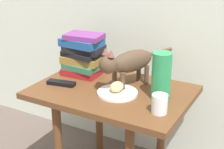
{
  "coord_description": "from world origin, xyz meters",
  "views": [
    {
      "loc": [
        0.75,
        -1.35,
        1.24
      ],
      "look_at": [
        0.0,
        0.0,
        0.63
      ],
      "focal_mm": 53.93,
      "sensor_mm": 36.0,
      "label": 1
    }
  ],
  "objects_px": {
    "side_table": "(112,104)",
    "cat": "(128,62)",
    "plate": "(117,93)",
    "green_vase": "(161,76)",
    "bread_roll": "(117,87)",
    "book_stack": "(83,54)",
    "tv_remote": "(61,83)",
    "candle_jar": "(159,105)"
  },
  "relations": [
    {
      "from": "bread_roll",
      "to": "book_stack",
      "type": "bearing_deg",
      "value": 154.02
    },
    {
      "from": "plate",
      "to": "green_vase",
      "type": "height_order",
      "value": "green_vase"
    },
    {
      "from": "cat",
      "to": "green_vase",
      "type": "distance_m",
      "value": 0.2
    },
    {
      "from": "plate",
      "to": "tv_remote",
      "type": "xyz_separation_m",
      "value": [
        -0.31,
        -0.04,
        0.0
      ]
    },
    {
      "from": "candle_jar",
      "to": "tv_remote",
      "type": "height_order",
      "value": "candle_jar"
    },
    {
      "from": "bread_roll",
      "to": "side_table",
      "type": "bearing_deg",
      "value": 140.44
    },
    {
      "from": "candle_jar",
      "to": "tv_remote",
      "type": "distance_m",
      "value": 0.56
    },
    {
      "from": "bread_roll",
      "to": "green_vase",
      "type": "xyz_separation_m",
      "value": [
        0.2,
        0.06,
        0.07
      ]
    },
    {
      "from": "book_stack",
      "to": "green_vase",
      "type": "xyz_separation_m",
      "value": [
        0.49,
        -0.08,
        -0.01
      ]
    },
    {
      "from": "tv_remote",
      "to": "cat",
      "type": "bearing_deg",
      "value": 14.6
    },
    {
      "from": "plate",
      "to": "book_stack",
      "type": "relative_size",
      "value": 0.84
    },
    {
      "from": "side_table",
      "to": "cat",
      "type": "xyz_separation_m",
      "value": [
        0.05,
        0.06,
        0.21
      ]
    },
    {
      "from": "side_table",
      "to": "candle_jar",
      "type": "bearing_deg",
      "value": -21.74
    },
    {
      "from": "bread_roll",
      "to": "cat",
      "type": "relative_size",
      "value": 0.18
    },
    {
      "from": "green_vase",
      "to": "candle_jar",
      "type": "relative_size",
      "value": 2.65
    },
    {
      "from": "book_stack",
      "to": "candle_jar",
      "type": "height_order",
      "value": "book_stack"
    },
    {
      "from": "book_stack",
      "to": "tv_remote",
      "type": "height_order",
      "value": "book_stack"
    },
    {
      "from": "side_table",
      "to": "tv_remote",
      "type": "relative_size",
      "value": 5.2
    },
    {
      "from": "cat",
      "to": "tv_remote",
      "type": "distance_m",
      "value": 0.36
    },
    {
      "from": "side_table",
      "to": "bread_roll",
      "type": "relative_size",
      "value": 9.74
    },
    {
      "from": "tv_remote",
      "to": "candle_jar",
      "type": "bearing_deg",
      "value": -14.37
    },
    {
      "from": "side_table",
      "to": "tv_remote",
      "type": "distance_m",
      "value": 0.28
    },
    {
      "from": "candle_jar",
      "to": "tv_remote",
      "type": "bearing_deg",
      "value": 175.76
    },
    {
      "from": "candle_jar",
      "to": "bread_roll",
      "type": "bearing_deg",
      "value": 162.39
    },
    {
      "from": "side_table",
      "to": "book_stack",
      "type": "relative_size",
      "value": 3.32
    },
    {
      "from": "plate",
      "to": "tv_remote",
      "type": "relative_size",
      "value": 1.32
    },
    {
      "from": "side_table",
      "to": "book_stack",
      "type": "distance_m",
      "value": 0.33
    },
    {
      "from": "bread_roll",
      "to": "candle_jar",
      "type": "relative_size",
      "value": 0.94
    },
    {
      "from": "bread_roll",
      "to": "cat",
      "type": "bearing_deg",
      "value": 87.22
    },
    {
      "from": "green_vase",
      "to": "tv_remote",
      "type": "xyz_separation_m",
      "value": [
        -0.51,
        -0.1,
        -0.1
      ]
    },
    {
      "from": "plate",
      "to": "green_vase",
      "type": "bearing_deg",
      "value": 17.27
    },
    {
      "from": "bread_roll",
      "to": "cat",
      "type": "height_order",
      "value": "cat"
    },
    {
      "from": "cat",
      "to": "tv_remote",
      "type": "relative_size",
      "value": 3.0
    },
    {
      "from": "side_table",
      "to": "plate",
      "type": "bearing_deg",
      "value": -36.8
    },
    {
      "from": "plate",
      "to": "green_vase",
      "type": "xyz_separation_m",
      "value": [
        0.2,
        0.06,
        0.11
      ]
    },
    {
      "from": "green_vase",
      "to": "tv_remote",
      "type": "height_order",
      "value": "green_vase"
    },
    {
      "from": "bread_roll",
      "to": "book_stack",
      "type": "height_order",
      "value": "book_stack"
    },
    {
      "from": "side_table",
      "to": "tv_remote",
      "type": "height_order",
      "value": "tv_remote"
    },
    {
      "from": "side_table",
      "to": "plate",
      "type": "xyz_separation_m",
      "value": [
        0.05,
        -0.04,
        0.09
      ]
    },
    {
      "from": "plate",
      "to": "candle_jar",
      "type": "height_order",
      "value": "candle_jar"
    },
    {
      "from": "side_table",
      "to": "cat",
      "type": "distance_m",
      "value": 0.23
    },
    {
      "from": "cat",
      "to": "candle_jar",
      "type": "relative_size",
      "value": 5.3
    }
  ]
}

